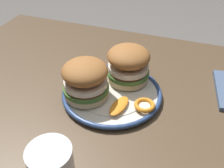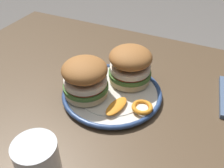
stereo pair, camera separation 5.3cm
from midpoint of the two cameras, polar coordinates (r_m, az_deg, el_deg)
dining_table at (r=0.73m, az=6.42°, el=-12.15°), size 1.28×0.85×0.73m
dinner_plate at (r=0.69m, az=2.18°, el=-2.07°), size 0.27×0.27×0.02m
sandwich_half_left at (r=0.65m, az=-3.65°, el=1.32°), size 0.16×0.16×0.10m
sandwich_half_right at (r=0.70m, az=6.19°, el=4.19°), size 0.16×0.16×0.10m
orange_peel_curled at (r=0.64m, az=9.00°, el=-5.13°), size 0.07×0.07×0.01m
orange_peel_strip_long at (r=0.64m, az=3.37°, el=-4.92°), size 0.05×0.08×0.01m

